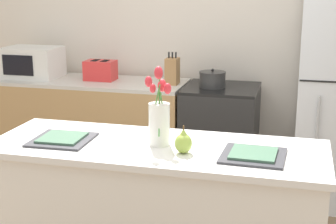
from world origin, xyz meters
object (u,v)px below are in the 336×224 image
Objects in this scene: flower_vase at (159,118)px; stove_range at (220,139)px; pear_figurine at (183,142)px; toaster at (100,70)px; plate_setting_left at (62,139)px; knife_block at (172,71)px; plate_setting_right at (253,155)px; microwave at (33,62)px; cooking_pot at (212,79)px.

stove_range is at bearing 86.93° from flower_vase.
pear_figurine is 2.06m from toaster.
plate_setting_left is (-0.62, -1.65, 0.46)m from stove_range.
plate_setting_left is 1.68m from knife_block.
plate_setting_left is 1.04m from plate_setting_right.
stove_range is 1.76m from pear_figurine.
pear_figurine is 0.30× the size of microwave.
microwave is (-1.77, 1.69, 0.08)m from pear_figurine.
microwave is (-1.09, 1.65, 0.13)m from plate_setting_left.
stove_range is 1.87× the size of microwave.
microwave reaches higher than pear_figurine.
knife_block is at bearing 101.77° from flower_vase.
toaster reaches higher than pear_figurine.
knife_block is at bearing 178.53° from stove_range.
knife_block is at bearing 172.88° from cooking_pot.
pear_figurine is at bearing -2.71° from plate_setting_left.
knife_block is at bearing -1.72° from toaster.
flower_vase is at bearing 147.63° from pear_figurine.
plate_setting_left is 1.98m from microwave.
flower_vase is at bearing -44.44° from microwave.
plate_setting_right is at bearing -75.78° from stove_range.
stove_range is 1.80m from microwave.
flower_vase reaches higher than microwave.
knife_block reaches higher than plate_setting_right.
knife_block is (-0.42, 0.01, 0.56)m from stove_range.
plate_setting_right is at bearing -37.90° from microwave.
flower_vase is 1.63m from knife_block.
cooking_pot is at bearing -1.12° from microwave.
flower_vase is 1.35× the size of plate_setting_right.
toaster is 1.29× the size of cooking_pot.
cooking_pot is at bearing 71.29° from plate_setting_left.
toaster is 0.58× the size of microwave.
cooking_pot reaches higher than pear_figurine.
knife_block is (-0.33, 1.60, -0.03)m from flower_vase.
microwave is at bearing 142.10° from plate_setting_right.
pear_figurine reaches higher than stove_range.
knife_block is (-0.84, 1.66, 0.10)m from plate_setting_right.
flower_vase is 2.99× the size of pear_figurine.
flower_vase reaches higher than toaster.
pear_figurine is 1.77m from knife_block.
knife_block reaches higher than stove_range.
cooking_pot reaches higher than plate_setting_left.
plate_setting_left is at bearing -173.04° from flower_vase.
toaster is at bearing 121.33° from flower_vase.
knife_block reaches higher than toaster.
plate_setting_left is (-0.69, 0.03, -0.05)m from pear_figurine.
cooking_pot is at bearing 94.81° from pear_figurine.
knife_block reaches higher than cooking_pot.
plate_setting_right is 2.70m from microwave.
plate_setting_right reaches higher than stove_range.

